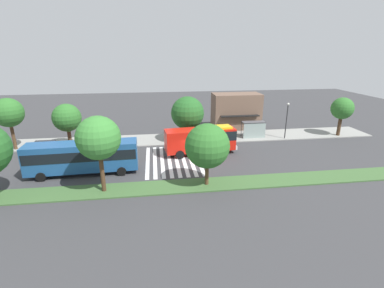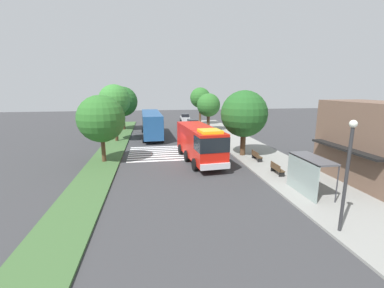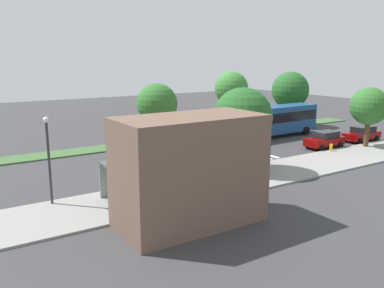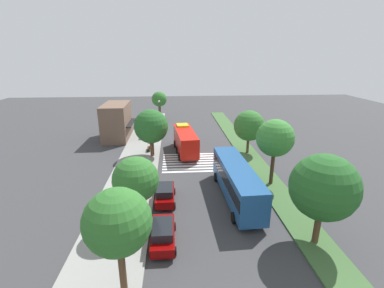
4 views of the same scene
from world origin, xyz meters
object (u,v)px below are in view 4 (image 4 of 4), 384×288
Objects in this scene: transit_bus at (237,179)px; median_tree_far_west at (324,187)px; fire_truck at (185,140)px; median_tree_west at (275,138)px; bench_near_shelter at (151,139)px; street_lamp at (159,112)px; median_tree_center at (249,126)px; sidewalk_tree_far_west at (118,223)px; sidewalk_tree_west at (136,180)px; sidewalk_tree_east at (159,99)px; parked_car_east at (165,194)px; fire_hydrant at (149,192)px; sidewalk_tree_center at (151,126)px; parked_car_mid at (163,233)px; bench_west_of_shelter at (149,148)px; bus_stop_shelter at (153,126)px.

median_tree_far_west is at bearing 30.71° from transit_bus.
fire_truck is 1.29× the size of median_tree_west.
bench_near_shelter is 9.18m from street_lamp.
sidewalk_tree_far_west is at bearing 149.84° from median_tree_center.
sidewalk_tree_far_west is 14.64m from median_tree_far_west.
sidewalk_tree_east is at bearing 0.00° from sidewalk_tree_west.
sidewalk_tree_far_west is 1.16× the size of sidewalk_tree_west.
transit_bus is 1.65× the size of median_tree_far_west.
median_tree_center is at bearing -42.02° from parked_car_east.
fire_truck is at bearing -18.10° from fire_hydrant.
sidewalk_tree_center is (-6.45, -0.62, 3.88)m from bench_near_shelter.
fire_truck is 23.54m from median_tree_far_west.
bench_near_shelter is 0.25× the size of median_tree_center.
fire_truck is at bearing -10.76° from sidewalk_tree_far_west.
median_tree_far_west is (-35.15, -13.68, 1.39)m from street_lamp.
median_tree_far_west is (-0.85, -11.88, 3.97)m from parked_car_mid.
median_tree_far_west is at bearing -158.73° from street_lamp.
transit_bus reaches higher than bench_west_of_shelter.
sidewalk_tree_east is at bearing 0.00° from sidewalk_tree_center.
median_tree_west reaches higher than sidewalk_tree_east.
fire_truck is at bearing -162.08° from street_lamp.
street_lamp is 0.87× the size of median_tree_center.
sidewalk_tree_east is at bearing -2.66° from bus_stop_shelter.
parked_car_east is 6.30× the size of fire_hydrant.
median_tree_far_west is (-20.04, -14.08, 0.37)m from sidewalk_tree_center.
median_tree_far_west reaches higher than bus_stop_shelter.
fire_truck is at bearing 82.72° from median_tree_center.
transit_bus is 9.10m from fire_hydrant.
sidewalk_tree_center is 1.11× the size of sidewalk_tree_east.
bench_near_shelter is at bearing 0.00° from bench_west_of_shelter.
median_tree_center is 18.56m from fire_hydrant.
fire_truck is 18.90m from sidewalk_tree_west.
median_tree_center is at bearing -102.90° from fire_truck.
sidewalk_tree_west reaches higher than street_lamp.
median_tree_far_west reaches higher than sidewalk_tree_east.
bus_stop_shelter is at bearing 55.26° from median_tree_center.
fire_truck reaches higher than bus_stop_shelter.
bench_west_of_shelter is 0.29× the size of street_lamp.
sidewalk_tree_west is at bearing 115.69° from median_tree_west.
median_tree_west is at bearing -138.09° from bench_near_shelter.
bus_stop_shelter is 5.03m from street_lamp.
fire_truck is 1.36× the size of sidewalk_tree_far_west.
parked_car_mid is at bearing -173.72° from bench_near_shelter.
sidewalk_tree_center is (12.79, 9.40, 2.34)m from transit_bus.
median_tree_center is at bearing 0.00° from median_tree_west.
median_tree_west reaches higher than fire_truck.
parked_car_east is 5.53m from sidewalk_tree_west.
transit_bus is 7.45× the size of bench_west_of_shelter.
bench_near_shelter is 0.23× the size of sidewalk_tree_far_west.
sidewalk_tree_east is 36.39m from fire_hydrant.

